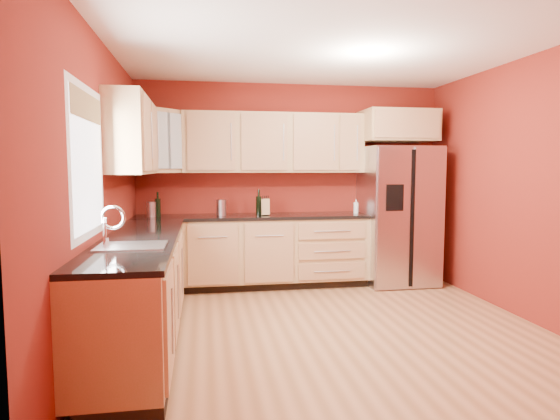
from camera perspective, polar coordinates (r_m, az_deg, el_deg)
name	(u,v)px	position (r m, az deg, el deg)	size (l,w,h in m)	color
floor	(330,330)	(4.53, 6.17, -14.35)	(4.00, 4.00, 0.00)	#946139
ceiling	(333,44)	(4.40, 6.52, 19.48)	(4.00, 4.00, 0.00)	white
wall_back	(291,184)	(6.22, 1.35, 3.24)	(4.00, 0.04, 2.60)	maroon
wall_front	(443,211)	(2.41, 19.28, -0.09)	(4.00, 0.04, 2.60)	maroon
wall_left	(101,193)	(4.20, -20.98, 1.97)	(0.04, 4.00, 2.60)	maroon
wall_right	(530,189)	(5.18, 28.17, 2.24)	(0.04, 4.00, 2.60)	maroon
base_cabinets_back	(252,253)	(5.94, -3.37, -5.22)	(2.90, 0.60, 0.88)	tan
base_cabinets_left	(141,292)	(4.28, -16.61, -9.52)	(0.60, 2.80, 0.88)	tan
countertop_back	(252,217)	(5.86, -3.39, -0.81)	(2.90, 0.62, 0.04)	black
countertop_left	(141,239)	(4.19, -16.64, -3.42)	(0.62, 2.80, 0.04)	black
upper_cabinets_back	(274,143)	(6.02, -0.71, 8.17)	(2.30, 0.33, 0.75)	tan
upper_cabinets_left	(132,136)	(4.89, -17.54, 8.63)	(0.33, 1.35, 0.75)	tan
corner_upper_cabinet	(159,141)	(5.81, -14.59, 8.12)	(0.62, 0.33, 0.75)	tan
over_fridge_cabinet	(398,126)	(6.35, 14.13, 9.90)	(0.92, 0.60, 0.40)	tan
refrigerator	(398,215)	(6.29, 14.17, -0.65)	(0.90, 0.75, 1.78)	#BABABF
window	(88,162)	(3.70, -22.35, 5.42)	(0.03, 0.90, 1.00)	white
sink_faucet	(131,227)	(3.67, -17.68, -1.94)	(0.50, 0.42, 0.30)	white
canister_left	(151,209)	(5.82, -15.41, 0.07)	(0.11, 0.11, 0.18)	#BABABF
canister_right	(221,208)	(5.80, -7.17, 0.27)	(0.12, 0.12, 0.20)	#BABABF
wine_bottle_a	(158,204)	(5.87, -14.67, 0.70)	(0.07, 0.07, 0.30)	black
wine_bottle_b	(259,202)	(5.91, -2.61, 0.99)	(0.07, 0.07, 0.32)	black
knife_block	(265,207)	(5.83, -1.79, 0.35)	(0.10, 0.09, 0.20)	#A98352
soap_dispenser	(356,206)	(6.14, 9.25, 0.43)	(0.06, 0.06, 0.18)	white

